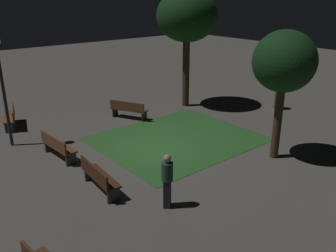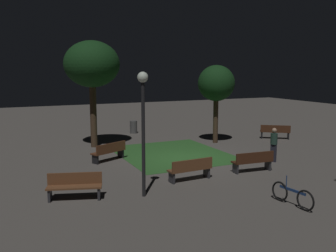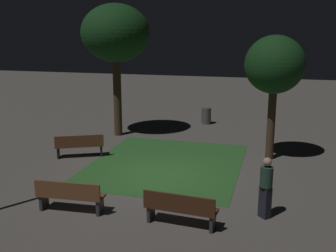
{
  "view_description": "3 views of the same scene",
  "coord_description": "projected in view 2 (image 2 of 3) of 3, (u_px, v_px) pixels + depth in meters",
  "views": [
    {
      "loc": [
        10.23,
        -7.78,
        5.68
      ],
      "look_at": [
        0.5,
        0.25,
        0.99
      ],
      "focal_mm": 38.53,
      "sensor_mm": 36.0,
      "label": 1
    },
    {
      "loc": [
        -8.15,
        -15.69,
        4.32
      ],
      "look_at": [
        -0.38,
        1.29,
        1.46
      ],
      "focal_mm": 39.8,
      "sensor_mm": 36.0,
      "label": 2
    },
    {
      "loc": [
        3.63,
        -12.11,
        4.67
      ],
      "look_at": [
        0.08,
        0.71,
        1.54
      ],
      "focal_mm": 43.11,
      "sensor_mm": 36.0,
      "label": 3
    }
  ],
  "objects": [
    {
      "name": "bench_back_row",
      "position": [
        191.0,
        169.0,
        14.48
      ],
      "size": [
        1.83,
        0.59,
        0.88
      ],
      "color": "brown",
      "rests_on": "ground"
    },
    {
      "name": "bicycle",
      "position": [
        292.0,
        195.0,
        11.84
      ],
      "size": [
        0.25,
        1.68,
        0.93
      ],
      "color": "black",
      "rests_on": "ground"
    },
    {
      "name": "pedestrian",
      "position": [
        274.0,
        144.0,
        17.41
      ],
      "size": [
        0.34,
        0.34,
        1.61
      ],
      "color": "black",
      "rests_on": "ground"
    },
    {
      "name": "ground_plane",
      "position": [
        186.0,
        159.0,
        18.11
      ],
      "size": [
        60.0,
        60.0,
        0.0
      ],
      "primitive_type": "plane",
      "color": "#56514C"
    },
    {
      "name": "grass_lawn",
      "position": [
        173.0,
        154.0,
        19.18
      ],
      "size": [
        5.3,
        6.24,
        0.01
      ],
      "primitive_type": "cube",
      "color": "#2D6028",
      "rests_on": "ground"
    },
    {
      "name": "bench_front_left",
      "position": [
        109.0,
        151.0,
        17.61
      ],
      "size": [
        1.83,
        1.23,
        0.88
      ],
      "color": "brown",
      "rests_on": "ground"
    },
    {
      "name": "bench_front_right",
      "position": [
        275.0,
        131.0,
        23.2
      ],
      "size": [
        1.74,
        1.43,
        0.88
      ],
      "color": "#422314",
      "rests_on": "ground"
    },
    {
      "name": "tree_left_canopy",
      "position": [
        216.0,
        84.0,
        21.58
      ],
      "size": [
        2.14,
        2.14,
        4.56
      ],
      "color": "#423021",
      "rests_on": "ground"
    },
    {
      "name": "tree_back_right",
      "position": [
        92.0,
        65.0,
        20.22
      ],
      "size": [
        3.02,
        3.02,
        5.86
      ],
      "color": "#423021",
      "rests_on": "ground"
    },
    {
      "name": "trash_bin",
      "position": [
        134.0,
        127.0,
        25.27
      ],
      "size": [
        0.49,
        0.49,
        0.85
      ],
      "primitive_type": "cylinder",
      "color": "#4C4C4C",
      "rests_on": "ground"
    },
    {
      "name": "bench_path_side",
      "position": [
        253.0,
        161.0,
        15.71
      ],
      "size": [
        1.83,
        0.62,
        0.88
      ],
      "color": "#422314",
      "rests_on": "ground"
    },
    {
      "name": "bench_by_lamp",
      "position": [
        75.0,
        185.0,
        12.41
      ],
      "size": [
        1.86,
        1.0,
        0.88
      ],
      "color": "brown",
      "rests_on": "ground"
    },
    {
      "name": "lamp_post_plaza_east",
      "position": [
        143.0,
        112.0,
        12.34
      ],
      "size": [
        0.36,
        0.36,
        4.24
      ],
      "color": "black",
      "rests_on": "ground"
    }
  ]
}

